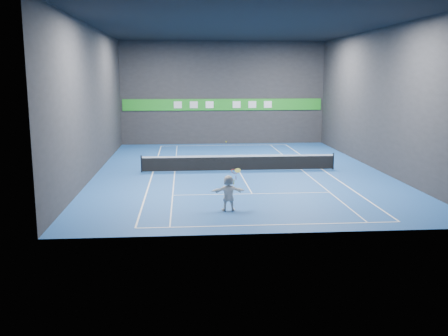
{
  "coord_description": "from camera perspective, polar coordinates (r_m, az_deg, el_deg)",
  "views": [
    {
      "loc": [
        -3.47,
        -31.37,
        6.04
      ],
      "look_at": [
        -1.52,
        -7.01,
        1.5
      ],
      "focal_mm": 40.0,
      "sensor_mm": 36.0,
      "label": 1
    }
  ],
  "objects": [
    {
      "name": "wall_front",
      "position": [
        18.76,
        6.12,
        5.75
      ],
      "size": [
        18.0,
        0.1,
        9.0
      ],
      "primitive_type": "cube",
      "color": "#262629",
      "rests_on": "ground"
    },
    {
      "name": "wall_right",
      "position": [
        33.79,
        17.23,
        7.45
      ],
      "size": [
        0.1,
        26.0,
        9.0
      ],
      "primitive_type": "cube",
      "color": "#262629",
      "rests_on": "ground"
    },
    {
      "name": "sideline_singles_left",
      "position": [
        31.95,
        -5.65,
        -0.42
      ],
      "size": [
        0.06,
        23.78,
        0.01
      ],
      "primitive_type": "cube",
      "color": "white",
      "rests_on": "ground"
    },
    {
      "name": "player",
      "position": [
        22.55,
        0.51,
        -2.86
      ],
      "size": [
        1.54,
        0.54,
        1.64
      ],
      "primitive_type": "imported",
      "rotation": [
        0.0,
        0.0,
        3.17
      ],
      "color": "white",
      "rests_on": "ground"
    },
    {
      "name": "tennis_net",
      "position": [
        32.04,
        1.7,
        0.64
      ],
      "size": [
        12.5,
        0.1,
        1.07
      ],
      "color": "black",
      "rests_on": "ground"
    },
    {
      "name": "ceiling",
      "position": [
        31.7,
        1.79,
        15.88
      ],
      "size": [
        26.0,
        26.0,
        0.0
      ],
      "primitive_type": "plane",
      "color": "black",
      "rests_on": "ground"
    },
    {
      "name": "wall_back",
      "position": [
        44.53,
        -0.11,
        8.55
      ],
      "size": [
        18.0,
        0.1,
        9.0
      ],
      "primitive_type": "cube",
      "color": "#262629",
      "rests_on": "ground"
    },
    {
      "name": "tennis_ball",
      "position": [
        22.27,
        0.24,
        3.01
      ],
      "size": [
        0.07,
        0.07,
        0.07
      ],
      "primitive_type": "sphere",
      "color": "#CDD423",
      "rests_on": "player"
    },
    {
      "name": "service_line_near",
      "position": [
        25.92,
        3.24,
        -2.96
      ],
      "size": [
        8.23,
        0.06,
        0.01
      ],
      "primitive_type": "cube",
      "color": "white",
      "rests_on": "ground"
    },
    {
      "name": "service_line_far",
      "position": [
        38.41,
        0.66,
        1.48
      ],
      "size": [
        8.23,
        0.06,
        0.01
      ],
      "primitive_type": "cube",
      "color": "white",
      "rests_on": "ground"
    },
    {
      "name": "ground",
      "position": [
        32.14,
        1.7,
        -0.31
      ],
      "size": [
        26.0,
        26.0,
        0.0
      ],
      "primitive_type": "plane",
      "color": "#1A4891",
      "rests_on": "ground"
    },
    {
      "name": "wall_left",
      "position": [
        31.89,
        -14.69,
        7.42
      ],
      "size": [
        0.1,
        26.0,
        9.0
      ],
      "primitive_type": "cube",
      "color": "#262629",
      "rests_on": "ground"
    },
    {
      "name": "baseline_far",
      "position": [
        43.82,
        0.0,
        2.61
      ],
      "size": [
        10.98,
        0.08,
        0.01
      ],
      "primitive_type": "cube",
      "color": "white",
      "rests_on": "ground"
    },
    {
      "name": "sideline_singles_right",
      "position": [
        32.83,
        8.85,
        -0.2
      ],
      "size": [
        0.06,
        23.78,
        0.01
      ],
      "primitive_type": "cube",
      "color": "white",
      "rests_on": "ground"
    },
    {
      "name": "tennis_racket",
      "position": [
        22.43,
        1.24,
        -0.57
      ],
      "size": [
        0.54,
        0.38,
        0.77
      ],
      "color": "red",
      "rests_on": "player"
    },
    {
      "name": "sideline_doubles_left",
      "position": [
        32.01,
        -8.12,
        -0.45
      ],
      "size": [
        0.08,
        23.78,
        0.01
      ],
      "primitive_type": "cube",
      "color": "white",
      "rests_on": "ground"
    },
    {
      "name": "sponsor_banner",
      "position": [
        44.51,
        -0.11,
        7.26
      ],
      "size": [
        17.64,
        0.11,
        1.0
      ],
      "color": "#209223",
      "rests_on": "wall_back"
    },
    {
      "name": "baseline_near",
      "position": [
        20.69,
        5.31,
        -6.49
      ],
      "size": [
        10.98,
        0.08,
        0.01
      ],
      "primitive_type": "cube",
      "color": "white",
      "rests_on": "ground"
    },
    {
      "name": "center_service_line",
      "position": [
        32.13,
        1.7,
        -0.31
      ],
      "size": [
        0.06,
        12.8,
        0.01
      ],
      "primitive_type": "cube",
      "color": "white",
      "rests_on": "ground"
    },
    {
      "name": "sideline_doubles_right",
      "position": [
        33.18,
        11.16,
        -0.16
      ],
      "size": [
        0.08,
        23.78,
        0.01
      ],
      "primitive_type": "cube",
      "color": "white",
      "rests_on": "ground"
    }
  ]
}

